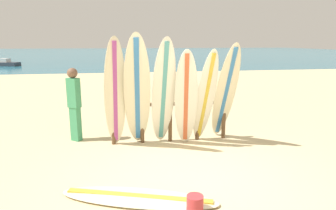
% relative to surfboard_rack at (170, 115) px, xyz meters
% --- Properties ---
extents(ground_plane, '(120.00, 120.00, 0.00)m').
position_rel_surfboard_rack_xyz_m(ground_plane, '(-0.02, -2.17, -0.63)').
color(ground_plane, '#D3BC8C').
extents(ocean_water, '(120.00, 80.00, 0.01)m').
position_rel_surfboard_rack_xyz_m(ocean_water, '(-0.02, 55.83, -0.63)').
color(ocean_water, teal).
rests_on(ocean_water, ground).
extents(surfboard_rack, '(2.72, 0.09, 1.04)m').
position_rel_surfboard_rack_xyz_m(surfboard_rack, '(0.00, 0.00, 0.00)').
color(surfboard_rack, brown).
rests_on(surfboard_rack, ground).
extents(surfboard_leaning_far_left, '(0.53, 0.71, 2.42)m').
position_rel_surfboard_rack_xyz_m(surfboard_leaning_far_left, '(-1.23, -0.25, 0.58)').
color(surfboard_leaning_far_left, beige).
rests_on(surfboard_leaning_far_left, ground).
extents(surfboard_leaning_left, '(0.62, 1.06, 2.49)m').
position_rel_surfboard_rack_xyz_m(surfboard_leaning_left, '(-0.77, -0.36, 0.62)').
color(surfboard_leaning_left, beige).
rests_on(surfboard_leaning_left, ground).
extents(surfboard_leaning_center_left, '(0.57, 0.82, 2.41)m').
position_rel_surfboard_rack_xyz_m(surfboard_leaning_center_left, '(-0.20, -0.26, 0.58)').
color(surfboard_leaning_center_left, white).
rests_on(surfboard_leaning_center_left, ground).
extents(surfboard_leaning_center, '(0.60, 0.64, 2.16)m').
position_rel_surfboard_rack_xyz_m(surfboard_leaning_center, '(0.28, -0.38, 0.45)').
color(surfboard_leaning_center, white).
rests_on(surfboard_leaning_center, ground).
extents(surfboard_leaning_center_right, '(0.59, 0.85, 2.17)m').
position_rel_surfboard_rack_xyz_m(surfboard_leaning_center_right, '(0.74, -0.30, 0.46)').
color(surfboard_leaning_center_right, white).
rests_on(surfboard_leaning_center_right, ground).
extents(surfboard_leaning_right, '(0.50, 1.18, 2.30)m').
position_rel_surfboard_rack_xyz_m(surfboard_leaning_right, '(1.22, -0.26, 0.52)').
color(surfboard_leaning_right, beige).
rests_on(surfboard_leaning_right, ground).
extents(surfboard_lying_on_sand, '(2.45, 1.32, 0.08)m').
position_rel_surfboard_rack_xyz_m(surfboard_lying_on_sand, '(-0.93, -2.53, -0.59)').
color(surfboard_lying_on_sand, beige).
rests_on(surfboard_lying_on_sand, ground).
extents(beachgoer_standing, '(0.33, 0.30, 1.72)m').
position_rel_surfboard_rack_xyz_m(beachgoer_standing, '(-2.18, 0.41, 0.32)').
color(beachgoer_standing, '#3F9966').
rests_on(beachgoer_standing, ground).
extents(small_boat_offshore, '(2.99, 1.83, 0.71)m').
position_rel_surfboard_rack_xyz_m(small_boat_offshore, '(-11.82, 23.87, -0.37)').
color(small_boat_offshore, '#333842').
rests_on(small_boat_offshore, ocean_water).
extents(sand_bucket, '(0.23, 0.23, 0.26)m').
position_rel_surfboard_rack_xyz_m(sand_bucket, '(-0.19, -3.01, -0.50)').
color(sand_bucket, '#B73338').
rests_on(sand_bucket, ground).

